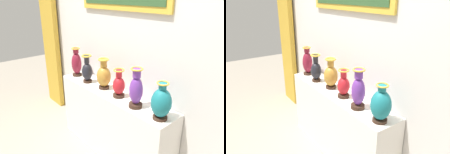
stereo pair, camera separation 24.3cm
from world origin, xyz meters
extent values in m
plane|color=gray|center=(0.00, 0.00, 0.00)|extent=(10.16, 10.16, 0.00)
cube|color=silver|center=(0.00, 0.00, 0.42)|extent=(1.66, 0.35, 0.85)
cube|color=silver|center=(0.00, 0.24, 1.52)|extent=(4.16, 0.10, 3.04)
cube|color=gold|center=(-1.73, 0.12, 1.20)|extent=(0.44, 0.08, 2.39)
cylinder|color=#382319|center=(-0.72, -0.02, 0.86)|extent=(0.13, 0.13, 0.03)
ellipsoid|color=maroon|center=(-0.72, -0.02, 1.02)|extent=(0.13, 0.13, 0.29)
cylinder|color=maroon|center=(-0.72, -0.02, 1.19)|extent=(0.07, 0.07, 0.06)
torus|color=gold|center=(-0.72, -0.02, 1.23)|extent=(0.11, 0.11, 0.02)
cylinder|color=#382319|center=(-0.43, -0.04, 0.86)|extent=(0.11, 0.11, 0.03)
ellipsoid|color=black|center=(-0.43, -0.04, 0.99)|extent=(0.13, 0.13, 0.22)
cylinder|color=black|center=(-0.43, -0.04, 1.14)|extent=(0.06, 0.06, 0.10)
torus|color=gold|center=(-0.43, -0.04, 1.19)|extent=(0.12, 0.12, 0.02)
cylinder|color=#382319|center=(-0.14, -0.01, 0.86)|extent=(0.12, 0.12, 0.03)
ellipsoid|color=#B27F2D|center=(-0.14, -0.01, 1.00)|extent=(0.17, 0.17, 0.24)
cylinder|color=#B27F2D|center=(-0.14, -0.01, 1.16)|extent=(0.08, 0.08, 0.09)
torus|color=gold|center=(-0.14, -0.01, 1.20)|extent=(0.13, 0.13, 0.02)
cylinder|color=#382319|center=(0.14, -0.03, 0.86)|extent=(0.13, 0.13, 0.03)
ellipsoid|color=red|center=(0.14, -0.03, 0.98)|extent=(0.13, 0.13, 0.20)
cylinder|color=red|center=(0.14, -0.03, 1.12)|extent=(0.06, 0.06, 0.08)
torus|color=gold|center=(0.14, -0.03, 1.16)|extent=(0.12, 0.12, 0.02)
cylinder|color=#382319|center=(0.42, -0.05, 0.87)|extent=(0.14, 0.14, 0.04)
ellipsoid|color=#6B3393|center=(0.42, -0.05, 1.02)|extent=(0.13, 0.13, 0.28)
cylinder|color=#6B3393|center=(0.42, -0.05, 1.21)|extent=(0.08, 0.08, 0.08)
torus|color=gold|center=(0.42, -0.05, 1.25)|extent=(0.12, 0.12, 0.02)
cylinder|color=#382319|center=(0.72, -0.04, 0.86)|extent=(0.13, 0.13, 0.03)
ellipsoid|color=#19727A|center=(0.72, -0.04, 1.01)|extent=(0.18, 0.18, 0.27)
cylinder|color=#19727A|center=(0.72, -0.04, 1.17)|extent=(0.07, 0.07, 0.05)
torus|color=gold|center=(0.72, -0.04, 1.19)|extent=(0.11, 0.11, 0.01)
camera|label=1|loc=(1.73, -1.48, 1.91)|focal=34.90mm
camera|label=2|loc=(1.88, -1.28, 1.91)|focal=34.90mm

